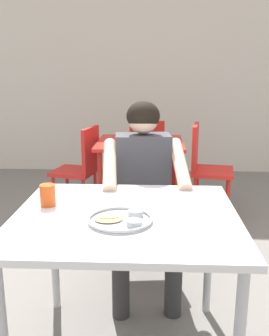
{
  "coord_description": "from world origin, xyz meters",
  "views": [
    {
      "loc": [
        0.21,
        -1.55,
        1.39
      ],
      "look_at": [
        0.12,
        0.33,
        0.9
      ],
      "focal_mm": 41.35,
      "sensor_mm": 36.0,
      "label": 1
    }
  ],
  "objects_px": {
    "table_foreground": "(126,230)",
    "chair_red_far": "(145,152)",
    "chair_foreground": "(142,203)",
    "thali_tray": "(121,219)",
    "diner_foreground": "(144,181)",
    "chair_red_right": "(205,163)",
    "chair_red_left": "(82,165)",
    "table_background_red": "(140,151)",
    "drinking_cup": "(48,195)"
  },
  "relations": [
    {
      "from": "chair_foreground",
      "to": "table_background_red",
      "type": "distance_m",
      "value": 1.09
    },
    {
      "from": "chair_red_far",
      "to": "chair_foreground",
      "type": "bearing_deg",
      "value": -89.45
    },
    {
      "from": "table_foreground",
      "to": "thali_tray",
      "type": "distance_m",
      "value": 0.13
    },
    {
      "from": "table_foreground",
      "to": "chair_red_far",
      "type": "relative_size",
      "value": 1.19
    },
    {
      "from": "thali_tray",
      "to": "table_background_red",
      "type": "distance_m",
      "value": 2.04
    },
    {
      "from": "chair_red_far",
      "to": "table_foreground",
      "type": "bearing_deg",
      "value": -90.79
    },
    {
      "from": "thali_tray",
      "to": "chair_foreground",
      "type": "relative_size",
      "value": 0.33
    },
    {
      "from": "chair_red_far",
      "to": "chair_red_left",
      "type": "bearing_deg",
      "value": -135.96
    },
    {
      "from": "chair_red_right",
      "to": "table_background_red",
      "type": "bearing_deg",
      "value": -176.27
    },
    {
      "from": "chair_red_right",
      "to": "thali_tray",
      "type": "bearing_deg",
      "value": -106.94
    },
    {
      "from": "diner_foreground",
      "to": "chair_red_far",
      "type": "height_order",
      "value": "diner_foreground"
    },
    {
      "from": "chair_foreground",
      "to": "chair_red_right",
      "type": "bearing_deg",
      "value": 63.18
    },
    {
      "from": "diner_foreground",
      "to": "chair_foreground",
      "type": "bearing_deg",
      "value": 94.17
    },
    {
      "from": "table_foreground",
      "to": "drinking_cup",
      "type": "relative_size",
      "value": 9.72
    },
    {
      "from": "table_foreground",
      "to": "chair_red_right",
      "type": "height_order",
      "value": "chair_red_right"
    },
    {
      "from": "diner_foreground",
      "to": "chair_red_far",
      "type": "bearing_deg",
      "value": 90.97
    },
    {
      "from": "chair_red_right",
      "to": "table_foreground",
      "type": "bearing_deg",
      "value": -107.33
    },
    {
      "from": "chair_red_right",
      "to": "drinking_cup",
      "type": "bearing_deg",
      "value": -117.77
    },
    {
      "from": "thali_tray",
      "to": "chair_foreground",
      "type": "distance_m",
      "value": 0.99
    },
    {
      "from": "drinking_cup",
      "to": "chair_foreground",
      "type": "height_order",
      "value": "drinking_cup"
    },
    {
      "from": "thali_tray",
      "to": "chair_foreground",
      "type": "bearing_deg",
      "value": 86.13
    },
    {
      "from": "table_foreground",
      "to": "table_background_red",
      "type": "relative_size",
      "value": 1.26
    },
    {
      "from": "diner_foreground",
      "to": "chair_red_left",
      "type": "relative_size",
      "value": 1.4
    },
    {
      "from": "thali_tray",
      "to": "chair_red_right",
      "type": "height_order",
      "value": "chair_red_right"
    },
    {
      "from": "chair_red_left",
      "to": "chair_red_far",
      "type": "height_order",
      "value": "chair_red_left"
    },
    {
      "from": "drinking_cup",
      "to": "diner_foreground",
      "type": "relative_size",
      "value": 0.09
    },
    {
      "from": "table_background_red",
      "to": "diner_foreground",
      "type": "bearing_deg",
      "value": -87.13
    },
    {
      "from": "chair_red_far",
      "to": "thali_tray",
      "type": "bearing_deg",
      "value": -91.05
    },
    {
      "from": "diner_foreground",
      "to": "chair_red_far",
      "type": "distance_m",
      "value": 1.93
    },
    {
      "from": "table_foreground",
      "to": "chair_foreground",
      "type": "distance_m",
      "value": 0.88
    },
    {
      "from": "thali_tray",
      "to": "diner_foreground",
      "type": "xyz_separation_m",
      "value": [
        0.08,
        0.73,
        -0.05
      ]
    },
    {
      "from": "drinking_cup",
      "to": "chair_red_far",
      "type": "bearing_deg",
      "value": 80.49
    },
    {
      "from": "drinking_cup",
      "to": "chair_red_right",
      "type": "bearing_deg",
      "value": 62.23
    },
    {
      "from": "thali_tray",
      "to": "chair_red_far",
      "type": "distance_m",
      "value": 2.66
    },
    {
      "from": "diner_foreground",
      "to": "table_background_red",
      "type": "height_order",
      "value": "diner_foreground"
    },
    {
      "from": "diner_foreground",
      "to": "chair_red_far",
      "type": "xyz_separation_m",
      "value": [
        -0.03,
        1.91,
        -0.23
      ]
    },
    {
      "from": "diner_foreground",
      "to": "chair_red_right",
      "type": "xyz_separation_m",
      "value": [
        0.55,
        1.35,
        -0.21
      ]
    },
    {
      "from": "drinking_cup",
      "to": "chair_red_far",
      "type": "relative_size",
      "value": 0.12
    },
    {
      "from": "chair_foreground",
      "to": "diner_foreground",
      "type": "distance_m",
      "value": 0.31
    },
    {
      "from": "thali_tray",
      "to": "drinking_cup",
      "type": "height_order",
      "value": "drinking_cup"
    },
    {
      "from": "table_background_red",
      "to": "chair_foreground",
      "type": "bearing_deg",
      "value": -87.39
    },
    {
      "from": "drinking_cup",
      "to": "table_background_red",
      "type": "relative_size",
      "value": 0.13
    },
    {
      "from": "chair_red_left",
      "to": "chair_red_far",
      "type": "relative_size",
      "value": 1.01
    },
    {
      "from": "chair_foreground",
      "to": "diner_foreground",
      "type": "bearing_deg",
      "value": -85.83
    },
    {
      "from": "thali_tray",
      "to": "table_background_red",
      "type": "xyz_separation_m",
      "value": [
        0.02,
        2.04,
        -0.14
      ]
    },
    {
      "from": "drinking_cup",
      "to": "chair_red_left",
      "type": "relative_size",
      "value": 0.12
    },
    {
      "from": "diner_foreground",
      "to": "chair_red_far",
      "type": "relative_size",
      "value": 1.41
    },
    {
      "from": "chair_foreground",
      "to": "thali_tray",
      "type": "bearing_deg",
      "value": -93.87
    },
    {
      "from": "table_foreground",
      "to": "table_background_red",
      "type": "xyz_separation_m",
      "value": [
        0.0,
        1.95,
        -0.04
      ]
    },
    {
      "from": "thali_tray",
      "to": "chair_red_right",
      "type": "bearing_deg",
      "value": 73.06
    }
  ]
}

